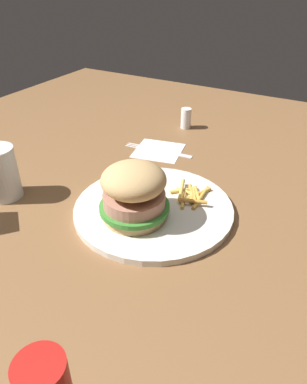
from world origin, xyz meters
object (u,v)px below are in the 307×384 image
(napkin, at_px, (158,150))
(drink_glass, at_px, (1,176))
(plate, at_px, (154,208))
(fork, at_px, (158,149))
(sandwich, at_px, (134,192))
(fries_pile, at_px, (192,195))
(salt_shaker, at_px, (186,118))

(napkin, distance_m, drink_glass, 0.36)
(napkin, bearing_deg, plate, 26.57)
(fork, bearing_deg, napkin, 94.38)
(sandwich, height_order, fries_pile, sandwich)
(sandwich, relative_size, fork, 0.70)
(drink_glass, bearing_deg, fries_pile, 115.72)
(fries_pile, relative_size, fork, 0.51)
(plate, height_order, fries_pile, fries_pile)
(sandwich, bearing_deg, plate, 164.62)
(sandwich, relative_size, napkin, 1.10)
(plate, xyz_separation_m, napkin, (-0.22, -0.11, -0.01))
(plate, relative_size, fries_pile, 3.26)
(napkin, height_order, drink_glass, drink_glass)
(fries_pile, relative_size, drink_glass, 0.87)
(plate, height_order, salt_shaker, salt_shaker)
(drink_glass, xyz_separation_m, salt_shaker, (-0.48, 0.16, -0.02))
(sandwich, bearing_deg, salt_shaker, -166.56)
(sandwich, bearing_deg, napkin, -159.64)
(drink_glass, bearing_deg, fork, 152.98)
(fork, relative_size, salt_shaker, 3.16)
(napkin, xyz_separation_m, salt_shaker, (-0.16, -0.00, 0.03))
(fork, xyz_separation_m, salt_shaker, (-0.16, -0.00, 0.02))
(plate, height_order, napkin, plate)
(plate, bearing_deg, salt_shaker, -163.37)
(fries_pile, height_order, fork, fries_pile)
(plate, distance_m, fries_pile, 0.08)
(plate, relative_size, drink_glass, 2.83)
(sandwich, xyz_separation_m, fork, (-0.27, -0.10, -0.06))
(plate, bearing_deg, napkin, -153.43)
(plate, relative_size, napkin, 2.65)
(sandwich, bearing_deg, fries_pile, 149.85)
(plate, relative_size, sandwich, 2.40)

